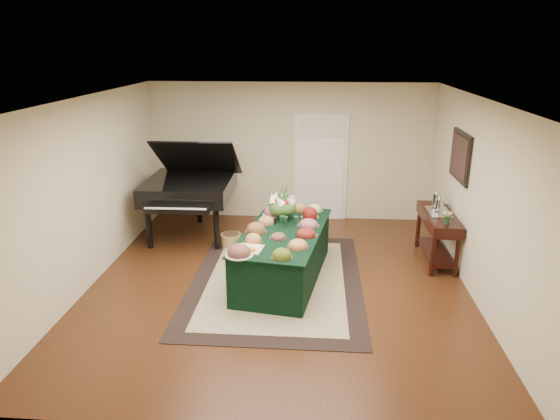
# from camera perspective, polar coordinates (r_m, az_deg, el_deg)

# --- Properties ---
(ground) EXTENTS (6.00, 6.00, 0.00)m
(ground) POSITION_cam_1_polar(r_m,az_deg,el_deg) (7.51, -0.17, -8.35)
(ground) COLOR black
(ground) RESTS_ON ground
(area_rug) EXTENTS (2.52, 3.53, 0.01)m
(area_rug) POSITION_cam_1_polar(r_m,az_deg,el_deg) (7.58, -0.41, -8.03)
(area_rug) COLOR black
(area_rug) RESTS_ON ground
(kitchen_doorway) EXTENTS (1.05, 0.07, 2.10)m
(kitchen_doorway) POSITION_cam_1_polar(r_m,az_deg,el_deg) (9.93, 4.63, 4.66)
(kitchen_doorway) COLOR white
(kitchen_doorway) RESTS_ON ground
(buffet_table) EXTENTS (1.45, 2.45, 0.77)m
(buffet_table) POSITION_cam_1_polar(r_m,az_deg,el_deg) (7.50, 0.42, -5.09)
(buffet_table) COLOR black
(buffet_table) RESTS_ON ground
(food_platters) EXTENTS (1.29, 2.26, 0.13)m
(food_platters) POSITION_cam_1_polar(r_m,az_deg,el_deg) (7.37, 0.13, -1.92)
(food_platters) COLOR silver
(food_platters) RESTS_ON buffet_table
(cutting_board) EXTENTS (0.38, 0.38, 0.10)m
(cutting_board) POSITION_cam_1_polar(r_m,az_deg,el_deg) (6.71, -3.42, -4.21)
(cutting_board) COLOR tan
(cutting_board) RESTS_ON buffet_table
(green_goblets) EXTENTS (0.28, 0.10, 0.18)m
(green_goblets) POSITION_cam_1_polar(r_m,az_deg,el_deg) (7.45, 0.90, -1.36)
(green_goblets) COLOR #153421
(green_goblets) RESTS_ON buffet_table
(floral_centerpiece) EXTENTS (0.45, 0.45, 0.45)m
(floral_centerpiece) POSITION_cam_1_polar(r_m,az_deg,el_deg) (7.73, 0.29, 0.76)
(floral_centerpiece) COLOR #153421
(floral_centerpiece) RESTS_ON buffet_table
(grand_piano) EXTENTS (1.64, 1.85, 1.84)m
(grand_piano) POSITION_cam_1_polar(r_m,az_deg,el_deg) (9.14, -10.27, 2.61)
(grand_piano) COLOR black
(grand_piano) RESTS_ON ground
(wicker_basket) EXTENTS (0.35, 0.35, 0.22)m
(wicker_basket) POSITION_cam_1_polar(r_m,az_deg,el_deg) (8.82, -5.61, -3.43)
(wicker_basket) COLOR olive
(wicker_basket) RESTS_ON ground
(mahogany_sideboard) EXTENTS (0.45, 1.38, 0.82)m
(mahogany_sideboard) POSITION_cam_1_polar(r_m,az_deg,el_deg) (8.40, 17.62, -1.57)
(mahogany_sideboard) COLOR black
(mahogany_sideboard) RESTS_ON ground
(tea_service) EXTENTS (0.34, 0.58, 0.30)m
(tea_service) POSITION_cam_1_polar(r_m,az_deg,el_deg) (8.45, 17.59, 0.71)
(tea_service) COLOR silver
(tea_service) RESTS_ON mahogany_sideboard
(pink_bouquet) EXTENTS (0.16, 0.16, 0.21)m
(pink_bouquet) POSITION_cam_1_polar(r_m,az_deg,el_deg) (7.85, 18.61, -0.58)
(pink_bouquet) COLOR #153421
(pink_bouquet) RESTS_ON mahogany_sideboard
(wall_painting) EXTENTS (0.05, 0.95, 0.75)m
(wall_painting) POSITION_cam_1_polar(r_m,az_deg,el_deg) (8.16, 19.90, 5.79)
(wall_painting) COLOR black
(wall_painting) RESTS_ON ground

